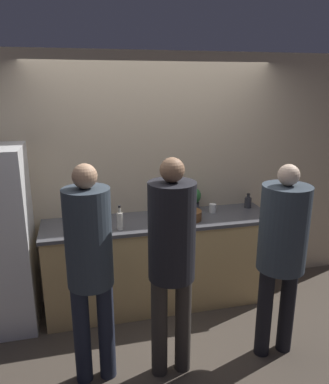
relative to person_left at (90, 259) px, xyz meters
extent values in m
plane|color=#4C4238|center=(0.75, 0.60, -1.05)|extent=(14.00, 14.00, 0.00)
cube|color=#C6B293|center=(0.75, 1.26, 0.25)|extent=(5.20, 0.06, 2.60)
cube|color=tan|center=(0.75, 0.95, -0.59)|extent=(2.33, 0.62, 0.92)
cube|color=#4C4C51|center=(0.75, 0.95, -0.12)|extent=(2.36, 0.65, 0.03)
cylinder|color=#232838|center=(-0.09, 0.00, -0.63)|extent=(0.13, 0.13, 0.85)
cylinder|color=#232838|center=(0.09, 0.00, -0.63)|extent=(0.13, 0.13, 0.85)
cylinder|color=#333D47|center=(0.00, 0.00, 0.17)|extent=(0.34, 0.34, 0.74)
sphere|color=tan|center=(0.00, 0.00, 0.63)|extent=(0.18, 0.18, 0.18)
cylinder|color=#38332D|center=(0.51, -0.07, -0.62)|extent=(0.13, 0.13, 0.86)
cylinder|color=#38332D|center=(0.70, -0.07, -0.62)|extent=(0.13, 0.13, 0.86)
cylinder|color=black|center=(0.60, -0.07, 0.19)|extent=(0.36, 0.36, 0.75)
sphere|color=#936B4C|center=(0.60, -0.07, 0.65)|extent=(0.18, 0.18, 0.18)
cylinder|color=black|center=(1.43, -0.06, -0.64)|extent=(0.13, 0.13, 0.81)
cylinder|color=black|center=(1.65, -0.06, -0.64)|extent=(0.13, 0.13, 0.81)
cylinder|color=#333D47|center=(1.54, -0.06, 0.12)|extent=(0.39, 0.39, 0.71)
sphere|color=beige|center=(1.54, -0.06, 0.56)|extent=(0.17, 0.17, 0.17)
cylinder|color=brown|center=(1.03, 0.87, -0.05)|extent=(0.27, 0.27, 0.10)
ellipsoid|color=yellow|center=(1.06, 0.87, 0.02)|extent=(0.15, 0.12, 0.04)
cylinder|color=silver|center=(0.02, 1.16, -0.03)|extent=(0.11, 0.11, 0.13)
cylinder|color=#99754C|center=(0.01, 1.16, 0.08)|extent=(0.01, 0.06, 0.25)
cylinder|color=#99754C|center=(0.03, 1.17, 0.08)|extent=(0.03, 0.05, 0.25)
cylinder|color=#99754C|center=(0.02, 1.15, 0.08)|extent=(0.05, 0.01, 0.25)
cylinder|color=silver|center=(0.32, 0.77, -0.02)|extent=(0.06, 0.06, 0.17)
cylinder|color=silver|center=(0.32, 0.77, 0.10)|extent=(0.02, 0.02, 0.05)
cylinder|color=black|center=(0.32, 0.77, 0.13)|extent=(0.03, 0.03, 0.02)
cylinder|color=#333338|center=(1.79, 1.08, -0.04)|extent=(0.08, 0.08, 0.11)
cylinder|color=#333338|center=(1.79, 1.08, 0.03)|extent=(0.03, 0.03, 0.04)
cylinder|color=black|center=(1.79, 1.08, 0.06)|extent=(0.04, 0.04, 0.01)
cylinder|color=white|center=(1.35, 1.02, -0.05)|extent=(0.07, 0.07, 0.09)
cylinder|color=#3D3D42|center=(1.15, 1.12, -0.05)|extent=(0.15, 0.15, 0.09)
sphere|color=#2D6B33|center=(1.15, 1.12, 0.07)|extent=(0.18, 0.18, 0.18)
camera|label=1|loc=(-0.06, -2.55, 1.24)|focal=35.00mm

